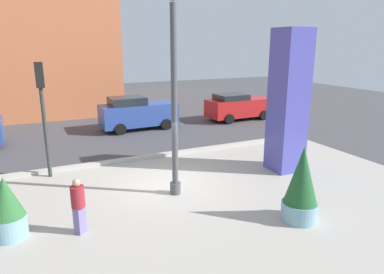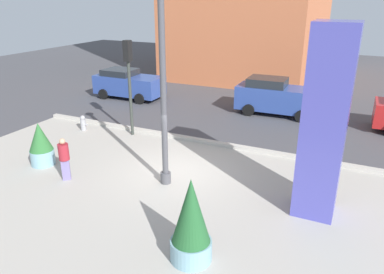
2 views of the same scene
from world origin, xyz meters
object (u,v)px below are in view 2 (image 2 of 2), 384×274
at_px(car_curb_west, 277,97).
at_px(pedestrian_crossing, 64,157).
at_px(lamp_post, 163,95).
at_px(fire_hydrant, 83,123).
at_px(potted_plant_near_right, 191,222).
at_px(potted_plant_by_pillar, 41,145).
at_px(traffic_light_far_side, 129,73).
at_px(car_passing_lane, 128,84).
at_px(art_pillar_blue, 324,125).

distance_m(car_curb_west, pedestrian_crossing, 11.89).
bearing_deg(lamp_post, fire_hydrant, 154.20).
xyz_separation_m(potted_plant_near_right, potted_plant_by_pillar, (-7.51, 2.51, -0.23)).
relative_size(lamp_post, potted_plant_by_pillar, 3.83).
bearing_deg(traffic_light_far_side, potted_plant_near_right, -47.13).
xyz_separation_m(potted_plant_near_right, car_passing_lane, (-10.22, 12.25, -0.15)).
distance_m(lamp_post, pedestrian_crossing, 4.21).
bearing_deg(potted_plant_near_right, car_passing_lane, 129.86).
bearing_deg(lamp_post, car_passing_lane, 130.52).
xyz_separation_m(lamp_post, car_curb_west, (1.56, 9.58, -2.16)).
distance_m(fire_hydrant, car_passing_lane, 6.23).
xyz_separation_m(lamp_post, fire_hydrant, (-6.21, 3.00, -2.77)).
height_order(fire_hydrant, pedestrian_crossing, pedestrian_crossing).
relative_size(art_pillar_blue, car_passing_lane, 1.28).
relative_size(potted_plant_by_pillar, pedestrian_crossing, 1.08).
distance_m(art_pillar_blue, traffic_light_far_side, 9.21).
relative_size(traffic_light_far_side, car_curb_west, 0.96).
bearing_deg(car_passing_lane, art_pillar_blue, -34.52).
bearing_deg(lamp_post, potted_plant_by_pillar, -171.91).
height_order(potted_plant_by_pillar, traffic_light_far_side, traffic_light_far_side).
xyz_separation_m(lamp_post, car_passing_lane, (-7.71, 9.03, -2.23)).
relative_size(lamp_post, potted_plant_near_right, 2.90).
height_order(lamp_post, potted_plant_by_pillar, lamp_post).
height_order(traffic_light_far_side, car_curb_west, traffic_light_far_side).
xyz_separation_m(art_pillar_blue, pedestrian_crossing, (-8.20, -1.62, -1.90)).
bearing_deg(lamp_post, car_curb_west, 80.75).
height_order(potted_plant_by_pillar, car_passing_lane, car_passing_lane).
height_order(art_pillar_blue, pedestrian_crossing, art_pillar_blue).
distance_m(art_pillar_blue, potted_plant_near_right, 4.62).
distance_m(potted_plant_near_right, car_curb_west, 12.84).
relative_size(art_pillar_blue, pedestrian_crossing, 3.54).
bearing_deg(fire_hydrant, car_curb_west, 40.25).
bearing_deg(lamp_post, traffic_light_far_side, 136.79).
distance_m(potted_plant_by_pillar, fire_hydrant, 3.93).
xyz_separation_m(car_curb_west, pedestrian_crossing, (-4.85, -10.86, -0.12)).
relative_size(art_pillar_blue, traffic_light_far_side, 1.28).
distance_m(art_pillar_blue, car_curb_west, 9.98).
bearing_deg(fire_hydrant, potted_plant_by_pillar, -71.86).
xyz_separation_m(car_curb_west, car_passing_lane, (-9.28, -0.55, -0.07)).
bearing_deg(car_passing_lane, fire_hydrant, -75.99).
height_order(art_pillar_blue, fire_hydrant, art_pillar_blue).
relative_size(lamp_post, traffic_light_far_side, 1.49).
height_order(fire_hydrant, car_curb_west, car_curb_west).
distance_m(fire_hydrant, car_curb_west, 10.20).
relative_size(potted_plant_by_pillar, car_passing_lane, 0.39).
height_order(car_curb_west, pedestrian_crossing, car_curb_west).
bearing_deg(pedestrian_crossing, lamp_post, 21.18).
bearing_deg(traffic_light_far_side, lamp_post, -43.21).
relative_size(lamp_post, pedestrian_crossing, 4.14).
distance_m(car_curb_west, car_passing_lane, 9.29).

